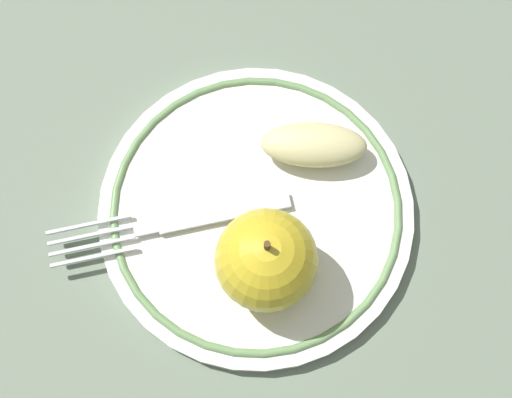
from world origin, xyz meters
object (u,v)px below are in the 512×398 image
fork (177,223)px  apple_red_whole (266,260)px  plate (256,211)px  apple_slice_front (314,145)px

fork → apple_red_whole: bearing=138.4°
plate → apple_red_whole: 0.06m
plate → apple_slice_front: bearing=-136.7°
plate → fork: 0.06m
apple_red_whole → fork: 0.08m
apple_slice_front → fork: apple_slice_front is taller
apple_red_whole → apple_slice_front: (-0.04, -0.09, -0.02)m
apple_slice_front → apple_red_whole: bearing=-108.8°
fork → apple_slice_front: bearing=-162.9°
plate → apple_red_whole: (-0.00, 0.05, 0.04)m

